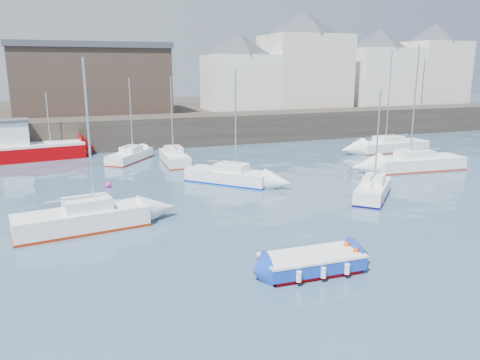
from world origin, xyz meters
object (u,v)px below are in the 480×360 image
object	(u,v)px
buoy_near	(292,262)
buoy_far	(108,187)
sailboat_c	(373,190)
sailboat_b	(229,176)
sailboat_g	(391,146)
blue_dinghy	(312,262)
fishing_boat	(27,147)
sailboat_d	(417,163)
sailboat_a	(83,219)
sailboat_h	(130,156)
sailboat_f	(174,157)
buoy_mid	(380,205)

from	to	relation	value
buoy_near	buoy_far	size ratio (longest dim) A/B	1.14
sailboat_c	sailboat_b	bearing A→B (deg)	136.46
sailboat_g	buoy_far	size ratio (longest dim) A/B	24.97
blue_dinghy	fishing_boat	bearing A→B (deg)	112.13
sailboat_c	sailboat_d	xyz separation A→B (m)	(8.14, 5.57, 0.07)
sailboat_a	buoy_far	distance (m)	8.52
sailboat_d	sailboat_h	size ratio (longest dim) A/B	1.35
buoy_far	sailboat_f	bearing A→B (deg)	47.26
buoy_mid	buoy_far	bearing A→B (deg)	145.90
sailboat_g	buoy_near	world-z (taller)	sailboat_g
sailboat_b	sailboat_g	world-z (taller)	sailboat_g
blue_dinghy	sailboat_a	xyz separation A→B (m)	(-8.15, 8.29, 0.16)
sailboat_c	sailboat_a	bearing A→B (deg)	179.83
sailboat_d	buoy_near	bearing A→B (deg)	-143.67
fishing_boat	sailboat_d	distance (m)	32.61
sailboat_f	sailboat_g	world-z (taller)	sailboat_g
fishing_boat	blue_dinghy	bearing A→B (deg)	-67.87
blue_dinghy	buoy_far	world-z (taller)	blue_dinghy
fishing_boat	sailboat_b	distance (m)	19.62
sailboat_b	buoy_far	xyz separation A→B (m)	(-7.97, 1.61, -0.51)
blue_dinghy	buoy_near	bearing A→B (deg)	104.34
sailboat_a	buoy_near	xyz separation A→B (m)	(7.87, -7.17, -0.58)
sailboat_c	sailboat_d	distance (m)	9.86
sailboat_a	sailboat_d	bearing A→B (deg)	12.39
buoy_near	buoy_mid	bearing A→B (deg)	33.17
sailboat_b	blue_dinghy	bearing A→B (deg)	-96.71
buoy_far	sailboat_c	bearing A→B (deg)	-28.97
buoy_mid	sailboat_c	bearing A→B (deg)	70.72
sailboat_a	buoy_near	bearing A→B (deg)	-42.34
sailboat_a	sailboat_c	world-z (taller)	sailboat_a
sailboat_h	sailboat_g	bearing A→B (deg)	-9.01
fishing_boat	buoy_near	xyz separation A→B (m)	(11.55, -27.98, -1.11)
sailboat_b	sailboat_f	size ratio (longest dim) A/B	1.09
buoy_near	buoy_mid	size ratio (longest dim) A/B	1.07
sailboat_c	sailboat_f	size ratio (longest dim) A/B	0.91
sailboat_b	sailboat_h	size ratio (longest dim) A/B	1.11
buoy_mid	buoy_far	world-z (taller)	buoy_mid
sailboat_c	sailboat_f	xyz separation A→B (m)	(-9.08, 14.78, 0.00)
sailboat_a	buoy_mid	world-z (taller)	sailboat_a
sailboat_b	sailboat_g	bearing A→B (deg)	19.25
sailboat_c	sailboat_g	bearing A→B (deg)	48.62
sailboat_f	sailboat_h	size ratio (longest dim) A/B	1.02
sailboat_a	sailboat_b	world-z (taller)	sailboat_a
fishing_boat	sailboat_d	world-z (taller)	sailboat_d
fishing_boat	sailboat_a	distance (m)	21.14
sailboat_c	buoy_near	size ratio (longest dim) A/B	15.36
sailboat_b	buoy_near	xyz separation A→B (m)	(-2.05, -13.84, -0.51)
sailboat_g	sailboat_b	bearing A→B (deg)	-160.75
sailboat_g	sailboat_f	bearing A→B (deg)	175.83
sailboat_g	sailboat_h	distance (m)	24.40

